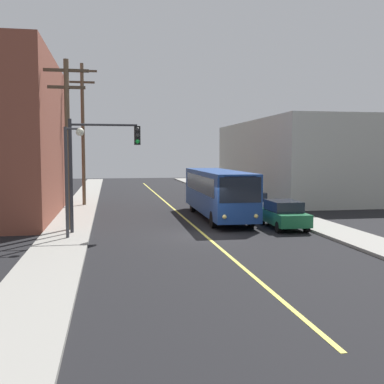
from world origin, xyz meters
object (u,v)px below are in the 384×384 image
at_px(parked_car_black, 225,194).
at_px(street_lamp_left, 71,166).
at_px(utility_pole_near, 68,136).
at_px(utility_pole_mid, 83,128).
at_px(fire_hydrant, 292,211).
at_px(parked_car_green, 283,214).
at_px(traffic_signal_left_corner, 100,154).
at_px(city_bus, 217,191).
at_px(parked_car_white, 251,203).

distance_m(parked_car_black, street_lamp_left, 19.30).
height_order(utility_pole_near, utility_pole_mid, utility_pole_mid).
bearing_deg(fire_hydrant, parked_car_green, -119.55).
bearing_deg(parked_car_green, traffic_signal_left_corner, -178.54).
bearing_deg(city_bus, parked_car_white, 27.10).
distance_m(parked_car_black, fire_hydrant, 10.19).
relative_size(parked_car_green, street_lamp_left, 0.81).
height_order(city_bus, parked_car_white, city_bus).
bearing_deg(street_lamp_left, parked_car_white, 34.67).
bearing_deg(parked_car_green, street_lamp_left, -171.39).
relative_size(parked_car_green, traffic_signal_left_corner, 0.74).
xyz_separation_m(street_lamp_left, fire_hydrant, (13.68, 5.13, -3.16)).
distance_m(traffic_signal_left_corner, street_lamp_left, 2.15).
distance_m(parked_car_black, traffic_signal_left_corner, 17.36).
xyz_separation_m(parked_car_green, traffic_signal_left_corner, (-10.36, -0.26, 3.46)).
distance_m(utility_pole_mid, street_lamp_left, 15.61).
bearing_deg(parked_car_green, city_bus, 119.04).
bearing_deg(city_bus, street_lamp_left, -143.24).
distance_m(parked_car_white, parked_car_black, 6.95).
bearing_deg(street_lamp_left, city_bus, 36.76).
distance_m(parked_car_green, traffic_signal_left_corner, 10.93).
height_order(parked_car_green, utility_pole_near, utility_pole_near).
relative_size(utility_pole_mid, traffic_signal_left_corner, 1.91).
height_order(city_bus, utility_pole_near, utility_pole_near).
xyz_separation_m(city_bus, parked_car_green, (2.75, -4.96, -0.98)).
distance_m(utility_pole_mid, traffic_signal_left_corner, 14.11).
height_order(parked_car_green, traffic_signal_left_corner, traffic_signal_left_corner).
xyz_separation_m(city_bus, utility_pole_near, (-9.37, -4.12, 3.45)).
bearing_deg(traffic_signal_left_corner, fire_hydrant, 16.40).
relative_size(parked_car_white, parked_car_black, 1.00).
bearing_deg(utility_pole_near, street_lamp_left, -82.54).
bearing_deg(parked_car_white, utility_pole_mid, 148.92).
bearing_deg(street_lamp_left, parked_car_green, 8.61).
distance_m(utility_pole_near, traffic_signal_left_corner, 2.29).
relative_size(city_bus, traffic_signal_left_corner, 2.03).
relative_size(utility_pole_mid, fire_hydrant, 13.61).
xyz_separation_m(city_bus, parked_car_black, (2.62, 8.37, -0.98)).
height_order(parked_car_green, street_lamp_left, street_lamp_left).
xyz_separation_m(traffic_signal_left_corner, street_lamp_left, (-1.42, -1.52, -0.56)).
relative_size(parked_car_green, parked_car_black, 1.00).
bearing_deg(utility_pole_near, parked_car_white, 24.53).
bearing_deg(city_bus, parked_car_green, -60.96).
bearing_deg(fire_hydrant, parked_car_black, 101.47).
bearing_deg(utility_pole_mid, parked_car_green, -48.66).
height_order(utility_pole_mid, fire_hydrant, utility_pole_mid).
bearing_deg(utility_pole_near, parked_car_green, -3.95).
height_order(parked_car_black, utility_pole_mid, utility_pole_mid).
height_order(traffic_signal_left_corner, fire_hydrant, traffic_signal_left_corner).
relative_size(utility_pole_near, utility_pole_mid, 0.81).
bearing_deg(traffic_signal_left_corner, city_bus, 34.46).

